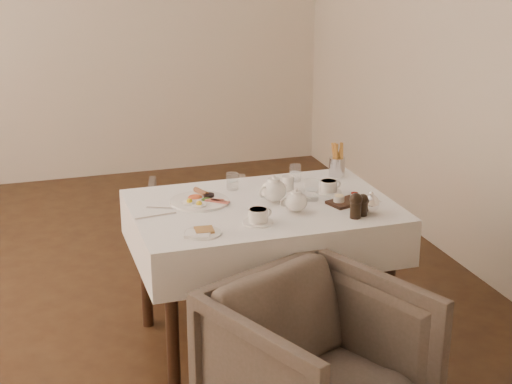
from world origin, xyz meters
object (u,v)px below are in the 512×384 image
object	(u,v)px
table	(262,226)
teapot_centre	(274,189)
breakfast_plate	(200,200)
armchair_far	(199,230)
armchair_near	(318,369)

from	to	relation	value
table	teapot_centre	xyz separation A→B (m)	(0.06, 0.02, 0.19)
table	breakfast_plate	distance (m)	0.34
table	armchair_far	bearing A→B (deg)	96.93
table	armchair_far	xyz separation A→B (m)	(-0.11, 0.90, -0.35)
armchair_near	armchair_far	size ratio (longest dim) A/B	1.23
teapot_centre	breakfast_plate	bearing A→B (deg)	139.91
armchair_far	breakfast_plate	world-z (taller)	breakfast_plate
armchair_far	breakfast_plate	distance (m)	0.93
armchair_far	armchair_near	bearing A→B (deg)	105.04
table	armchair_near	world-z (taller)	table
table	breakfast_plate	xyz separation A→B (m)	(-0.29, 0.13, 0.13)
armchair_near	teapot_centre	size ratio (longest dim) A/B	4.40
table	armchair_near	xyz separation A→B (m)	(-0.05, -0.88, -0.29)
table	armchair_near	distance (m)	0.93
armchair_near	armchair_far	distance (m)	1.79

